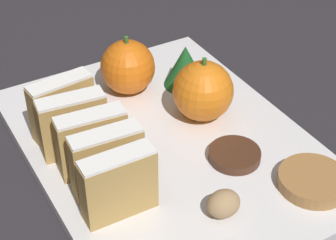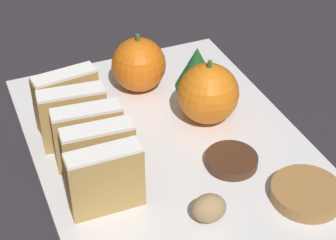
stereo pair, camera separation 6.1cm
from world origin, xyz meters
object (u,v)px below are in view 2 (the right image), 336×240
orange_near (139,65)px  walnut (209,208)px  orange_far (208,94)px  chocolate_cookie (231,160)px

orange_near → walnut: bearing=-94.3°
orange_far → chocolate_cookie: 0.09m
orange_far → walnut: orange_far is taller
orange_far → walnut: bearing=-115.5°
orange_far → walnut: (-0.07, -0.14, -0.02)m
orange_near → orange_far: (0.05, -0.09, 0.00)m
orange_near → walnut: 0.24m
orange_far → chocolate_cookie: bearing=-98.1°
orange_near → orange_far: bearing=-61.2°
orange_far → walnut: 0.16m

